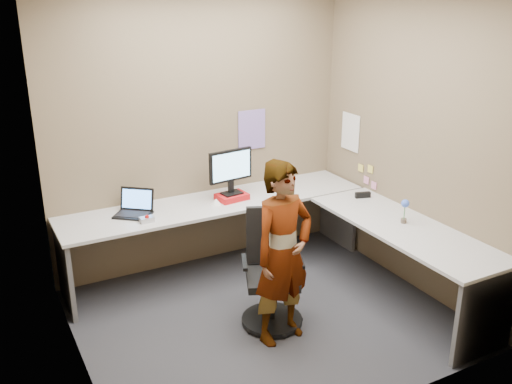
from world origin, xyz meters
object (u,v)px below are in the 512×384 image
monitor (231,168)px  person (283,253)px  desk (287,228)px  office_chair (272,279)px

monitor → person: 1.32m
desk → person: 0.83m
monitor → office_chair: size_ratio=0.48×
monitor → person: person is taller
desk → person: size_ratio=2.02×
office_chair → person: size_ratio=0.65×
desk → monitor: (-0.28, 0.59, 0.45)m
office_chair → person: bearing=-76.2°
desk → office_chair: 0.63m
monitor → desk: bearing=-71.4°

